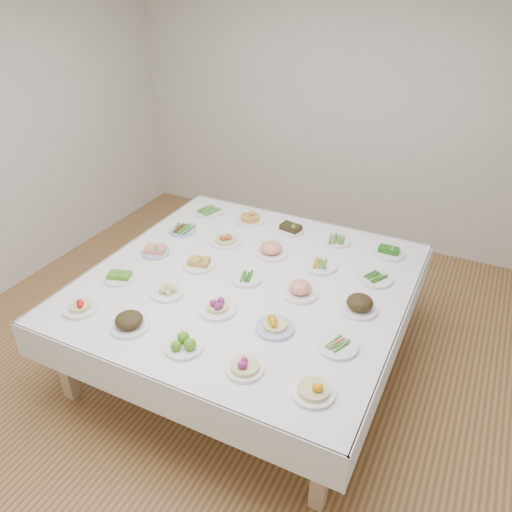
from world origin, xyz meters
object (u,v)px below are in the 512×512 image
at_px(dish_0, 80,303).
at_px(dish_24, 389,250).
at_px(display_table, 247,287).
at_px(dish_12, 246,278).

xyz_separation_m(dish_0, dish_24, (1.71, 1.69, -0.01)).
distance_m(dish_0, dish_24, 2.40).
distance_m(display_table, dish_12, 0.08).
relative_size(display_table, dish_12, 9.90).
bearing_deg(dish_0, dish_12, 44.94).
height_order(display_table, dish_0, dish_0).
bearing_deg(display_table, dish_0, -135.22).
bearing_deg(dish_12, dish_0, -135.06).
relative_size(dish_0, dish_12, 1.00).
relative_size(display_table, dish_0, 9.91).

